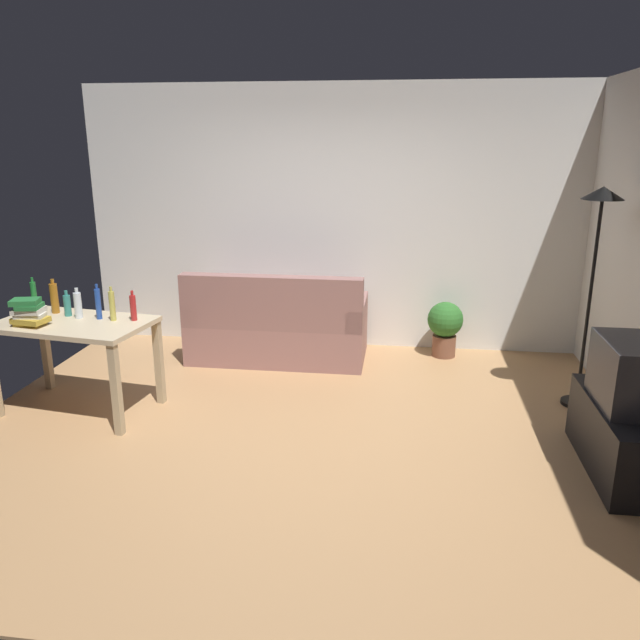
# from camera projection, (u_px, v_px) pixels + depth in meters

# --- Properties ---
(ground_plane) EXTENTS (5.20, 4.40, 0.02)m
(ground_plane) POSITION_uv_depth(u_px,v_px,m) (298.00, 432.00, 4.79)
(ground_plane) COLOR tan
(wall_rear) EXTENTS (5.20, 0.10, 2.70)m
(wall_rear) POSITION_uv_depth(u_px,v_px,m) (332.00, 219.00, 6.50)
(wall_rear) COLOR white
(wall_rear) RESTS_ON ground_plane
(couch) EXTENTS (1.75, 0.84, 0.92)m
(couch) POSITION_uv_depth(u_px,v_px,m) (277.00, 330.00, 6.27)
(couch) COLOR #996B66
(couch) RESTS_ON ground_plane
(tv_stand) EXTENTS (0.44, 1.10, 0.48)m
(tv_stand) POSITION_uv_depth(u_px,v_px,m) (623.00, 438.00, 4.16)
(tv_stand) COLOR black
(tv_stand) RESTS_ON ground_plane
(tv) EXTENTS (0.41, 0.60, 0.44)m
(tv) POSITION_uv_depth(u_px,v_px,m) (633.00, 374.00, 4.03)
(tv) COLOR #2D2D33
(tv) RESTS_ON tv_stand
(torchiere_lamp) EXTENTS (0.32, 0.32, 1.81)m
(torchiere_lamp) POSITION_uv_depth(u_px,v_px,m) (597.00, 238.00, 4.87)
(torchiere_lamp) COLOR black
(torchiere_lamp) RESTS_ON ground_plane
(desk) EXTENTS (1.29, 0.87, 0.76)m
(desk) POSITION_uv_depth(u_px,v_px,m) (74.00, 335.00, 4.99)
(desk) COLOR #C6B28E
(desk) RESTS_ON ground_plane
(potted_plant) EXTENTS (0.36, 0.36, 0.57)m
(potted_plant) POSITION_uv_depth(u_px,v_px,m) (445.00, 325.00, 6.35)
(potted_plant) COLOR brown
(potted_plant) RESTS_ON ground_plane
(bottle_green) EXTENTS (0.05, 0.05, 0.30)m
(bottle_green) POSITION_uv_depth(u_px,v_px,m) (34.00, 297.00, 5.18)
(bottle_green) COLOR #1E722D
(bottle_green) RESTS_ON desk
(bottle_amber) EXTENTS (0.06, 0.06, 0.29)m
(bottle_amber) POSITION_uv_depth(u_px,v_px,m) (54.00, 298.00, 5.17)
(bottle_amber) COLOR #9E6019
(bottle_amber) RESTS_ON desk
(bottle_tall) EXTENTS (0.06, 0.06, 0.21)m
(bottle_tall) POSITION_uv_depth(u_px,v_px,m) (67.00, 305.00, 5.09)
(bottle_tall) COLOR teal
(bottle_tall) RESTS_ON desk
(bottle_clear) EXTENTS (0.06, 0.06, 0.25)m
(bottle_clear) POSITION_uv_depth(u_px,v_px,m) (78.00, 305.00, 5.03)
(bottle_clear) COLOR silver
(bottle_clear) RESTS_ON desk
(bottle_blue) EXTENTS (0.04, 0.04, 0.29)m
(bottle_blue) POSITION_uv_depth(u_px,v_px,m) (98.00, 303.00, 5.00)
(bottle_blue) COLOR #2347A3
(bottle_blue) RESTS_ON desk
(bottle_squat) EXTENTS (0.05, 0.05, 0.28)m
(bottle_squat) POSITION_uv_depth(u_px,v_px,m) (112.00, 306.00, 4.96)
(bottle_squat) COLOR #BCB24C
(bottle_squat) RESTS_ON desk
(bottle_red) EXTENTS (0.05, 0.05, 0.24)m
(bottle_red) POSITION_uv_depth(u_px,v_px,m) (133.00, 307.00, 4.97)
(bottle_red) COLOR #AD2323
(bottle_red) RESTS_ON desk
(book_stack) EXTENTS (0.28, 0.22, 0.21)m
(book_stack) POSITION_uv_depth(u_px,v_px,m) (29.00, 313.00, 4.84)
(book_stack) COLOR #B7932D
(book_stack) RESTS_ON desk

